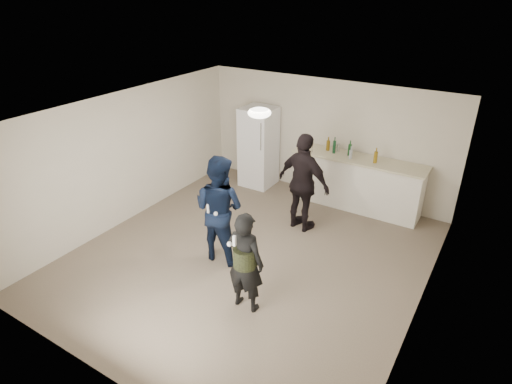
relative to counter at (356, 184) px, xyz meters
The scene contains 21 objects.
floor 2.86m from the counter, 108.20° to the right, with size 6.00×6.00×0.00m, color #6B5B4C.
ceiling 3.44m from the counter, 108.20° to the right, with size 6.00×6.00×0.00m, color silver.
wall_back 1.19m from the counter, 159.40° to the left, with size 6.00×6.00×0.00m, color beige.
wall_front 5.78m from the counter, 98.80° to the right, with size 6.00×6.00×0.00m, color beige.
wall_left 4.56m from the counter, 143.65° to the right, with size 6.00×6.00×0.00m, color beige.
wall_right 3.34m from the counter, 54.97° to the right, with size 6.00×6.00×0.00m, color beige.
counter is the anchor object (origin of this frame).
counter_top 0.55m from the counter, ahead, with size 2.68×0.64×0.04m, color beige.
fridge 2.33m from the counter, behind, with size 0.70×0.70×1.80m, color white.
fridge_handle 2.20m from the counter, 167.68° to the right, with size 0.02×0.02×0.60m, color silver.
ceiling_dome 3.18m from the counter, 110.33° to the right, with size 0.36×0.36×0.16m, color white.
shaker 0.83m from the counter, 165.65° to the left, with size 0.08×0.08×0.17m, color silver.
man 3.21m from the counter, 114.28° to the right, with size 0.89×0.70×1.84m, color #0F1E3E.
woman 3.76m from the counter, 94.01° to the right, with size 0.56×0.37×1.54m, color black.
camo_shorts 3.77m from the counter, 94.01° to the right, with size 0.34×0.34×0.28m, color #2C3518.
spectator 1.51m from the counter, 112.44° to the right, with size 1.10×0.46×1.88m, color black.
remote_man 3.49m from the counter, 112.37° to the right, with size 0.04×0.04×0.15m, color white.
nunchuk_man 3.41m from the counter, 110.68° to the right, with size 0.07×0.07×0.07m, color white.
remote_woman 4.07m from the counter, 93.76° to the right, with size 0.04×0.04×0.15m, color white.
nunchuk_woman 4.03m from the counter, 95.23° to the right, with size 0.07×0.07×0.07m, color white.
bottle_cluster 0.72m from the counter, behind, with size 1.12×0.27×0.26m.
Camera 1 is at (3.29, -5.12, 4.24)m, focal length 30.00 mm.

